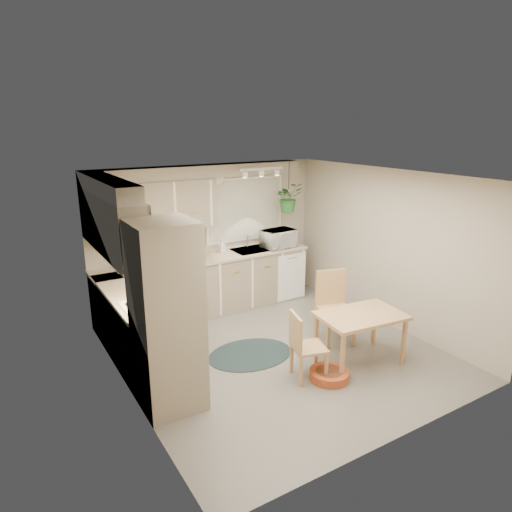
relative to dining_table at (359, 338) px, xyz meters
The scene contains 35 objects.
floor 1.14m from the dining_table, 136.01° to the left, with size 4.20×4.20×0.00m, color #67625B.
ceiling 2.33m from the dining_table, 136.01° to the left, with size 4.20×4.20×0.00m, color white.
wall_back 3.08m from the dining_table, 105.31° to the left, with size 4.00×0.04×2.40m, color #ACA18E.
wall_front 1.78m from the dining_table, 120.15° to the right, with size 4.00×0.04×2.40m, color #ACA18E.
wall_left 3.01m from the dining_table, 164.82° to the left, with size 0.04×4.20×2.40m, color #ACA18E.
wall_right 1.67m from the dining_table, 31.76° to the left, with size 0.04×4.20×2.40m, color #ACA18E.
base_cab_left 2.97m from the dining_table, 146.71° to the left, with size 0.60×1.85×0.90m, color gray.
base_cab_back 2.74m from the dining_table, 111.02° to the left, with size 3.60×0.60×0.90m, color gray.
counter_left 3.02m from the dining_table, 146.60° to the left, with size 0.64×1.89×0.04m, color #C8AB92.
counter_back 2.79m from the dining_table, 111.09° to the left, with size 3.64×0.64×0.04m, color #C8AB92.
oven_stack 2.59m from the dining_table, behind, with size 0.65×0.65×2.10m, color gray.
wall_oven_face 2.28m from the dining_table, 169.93° to the left, with size 0.02×0.56×0.58m, color white.
upper_cab_left 3.48m from the dining_table, 146.06° to the left, with size 0.35×2.00×0.75m, color gray.
upper_cab_back 3.54m from the dining_table, 123.62° to the left, with size 2.00×0.35×0.75m, color gray.
soffit_left 3.72m from the dining_table, 146.31° to the left, with size 0.30×2.00×0.20m, color #ACA18E.
soffit_back 3.48m from the dining_table, 109.95° to the left, with size 3.60×0.30×0.20m, color #ACA18E.
cooktop 2.75m from the dining_table, 156.81° to the left, with size 0.52×0.58×0.02m, color white.
range_hood 2.90m from the dining_table, 156.98° to the left, with size 0.40×0.60×0.14m, color white.
window_blinds 3.09m from the dining_table, 91.65° to the left, with size 1.40×0.02×1.00m, color beige.
window_frame 3.10m from the dining_table, 91.65° to the left, with size 1.50×0.02×1.10m, color silver.
sink 2.62m from the dining_table, 91.83° to the left, with size 0.70×0.48×0.10m, color #9C9DA3.
dishwasher_front 2.31m from the dining_table, 76.99° to the left, with size 0.58×0.01×0.83m, color white.
track_light_bar 3.05m from the dining_table, 92.02° to the left, with size 0.80×0.04×0.04m, color white.
wall_clock 3.43m from the dining_table, 102.60° to the left, with size 0.30×0.30×0.03m, color gold.
dining_table is the anchor object (origin of this frame).
chair_left 0.80m from the dining_table, behind, with size 0.40×0.40×0.86m, color tan.
chair_back 0.64m from the dining_table, 78.84° to the left, with size 0.48×0.48×1.02m, color tan.
braided_rug 1.48m from the dining_table, 141.55° to the left, with size 1.18×0.88×0.01m, color black.
pet_bed 0.68m from the dining_table, 167.30° to the right, with size 0.49×0.49×0.11m, color #C65B27.
microwave 2.61m from the dining_table, 81.44° to the left, with size 0.57×0.31×0.38m, color white.
soap_bottle 2.85m from the dining_table, 102.88° to the left, with size 0.10×0.21×0.10m, color white.
hanging_plant 2.89m from the dining_table, 77.04° to the left, with size 0.46×0.51×0.40m, color #2B6729.
coffee_maker 3.35m from the dining_table, 128.47° to the left, with size 0.17×0.21×0.30m, color black.
toaster 2.98m from the dining_table, 117.49° to the left, with size 0.31×0.18×0.19m, color #9C9DA3.
knife_block 2.93m from the dining_table, 113.42° to the left, with size 0.10×0.10×0.22m, color tan.
Camera 1 is at (-3.17, -4.67, 3.04)m, focal length 32.00 mm.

